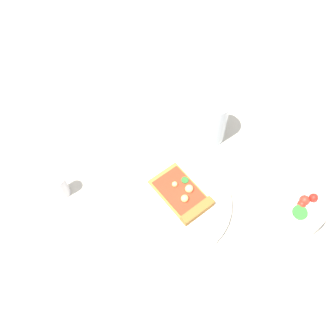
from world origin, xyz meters
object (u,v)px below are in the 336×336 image
salad_bowl (299,212)px  paper_napkin (106,131)px  pizza_slice_main (184,196)px  soda_glass (212,122)px  pepper_shaker (60,185)px  plate (173,201)px

salad_bowl → paper_napkin: bearing=-116.8°
pizza_slice_main → paper_napkin: pizza_slice_main is taller
pizza_slice_main → soda_glass: soda_glass is taller
pepper_shaker → paper_napkin: bearing=156.8°
salad_bowl → paper_napkin: (-0.23, -0.45, -0.04)m
paper_napkin → pepper_shaker: bearing=-23.2°
plate → salad_bowl: size_ratio=2.60×
pizza_slice_main → pepper_shaker: size_ratio=1.99×
pizza_slice_main → paper_napkin: size_ratio=1.19×
soda_glass → paper_napkin: 0.27m
paper_napkin → salad_bowl: bearing=63.2°
salad_bowl → soda_glass: soda_glass is taller
salad_bowl → soda_glass: size_ratio=0.80×
plate → pepper_shaker: (-0.01, -0.25, 0.03)m
pizza_slice_main → paper_napkin: (-0.19, -0.20, -0.02)m
plate → soda_glass: soda_glass is taller
soda_glass → pepper_shaker: size_ratio=1.61×
salad_bowl → pepper_shaker: salad_bowl is taller
paper_napkin → pepper_shaker: pepper_shaker is taller
salad_bowl → pepper_shaker: (-0.05, -0.53, -0.00)m
plate → pizza_slice_main: bearing=102.0°
pizza_slice_main → pepper_shaker: pepper_shaker is taller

